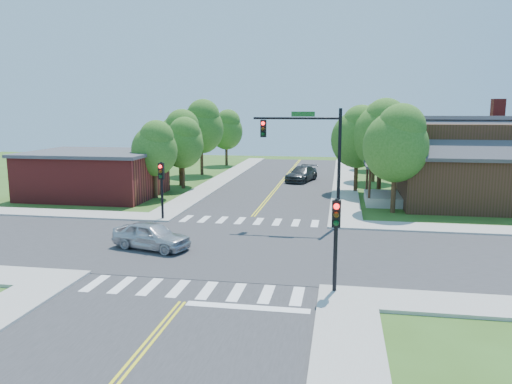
% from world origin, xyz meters
% --- Properties ---
extents(ground, '(100.00, 100.00, 0.00)m').
position_xyz_m(ground, '(0.00, 0.00, 0.00)').
color(ground, '#34541A').
rests_on(ground, ground).
extents(road_ns, '(10.00, 90.00, 0.04)m').
position_xyz_m(road_ns, '(0.00, 0.00, 0.02)').
color(road_ns, '#2D2D30').
rests_on(road_ns, ground).
extents(road_ew, '(90.00, 10.00, 0.04)m').
position_xyz_m(road_ew, '(0.00, 0.00, 0.03)').
color(road_ew, '#2D2D30').
rests_on(road_ew, ground).
extents(intersection_patch, '(10.20, 10.20, 0.06)m').
position_xyz_m(intersection_patch, '(0.00, 0.00, 0.00)').
color(intersection_patch, '#2D2D30').
rests_on(intersection_patch, ground).
extents(sidewalk_ne, '(40.00, 40.00, 0.14)m').
position_xyz_m(sidewalk_ne, '(15.82, 15.82, 0.07)').
color(sidewalk_ne, '#9E9B93').
rests_on(sidewalk_ne, ground).
extents(sidewalk_nw, '(40.00, 40.00, 0.14)m').
position_xyz_m(sidewalk_nw, '(-15.82, 15.82, 0.07)').
color(sidewalk_nw, '#9E9B93').
rests_on(sidewalk_nw, ground).
extents(crosswalk_north, '(8.85, 2.00, 0.01)m').
position_xyz_m(crosswalk_north, '(0.00, 6.20, 0.05)').
color(crosswalk_north, white).
rests_on(crosswalk_north, ground).
extents(crosswalk_south, '(8.85, 2.00, 0.01)m').
position_xyz_m(crosswalk_south, '(0.00, -6.20, 0.05)').
color(crosswalk_south, white).
rests_on(crosswalk_south, ground).
extents(centerline, '(0.30, 90.00, 0.01)m').
position_xyz_m(centerline, '(0.00, 0.00, 0.05)').
color(centerline, yellow).
rests_on(centerline, ground).
extents(stop_bar, '(4.60, 0.45, 0.09)m').
position_xyz_m(stop_bar, '(2.50, -7.60, 0.00)').
color(stop_bar, white).
rests_on(stop_bar, ground).
extents(signal_mast_ne, '(5.30, 0.42, 7.20)m').
position_xyz_m(signal_mast_ne, '(3.91, 5.59, 4.85)').
color(signal_mast_ne, black).
rests_on(signal_mast_ne, ground).
extents(signal_pole_se, '(0.34, 0.42, 3.80)m').
position_xyz_m(signal_pole_se, '(5.60, -5.62, 2.66)').
color(signal_pole_se, black).
rests_on(signal_pole_se, ground).
extents(signal_pole_nw, '(0.34, 0.42, 3.80)m').
position_xyz_m(signal_pole_nw, '(-5.60, 5.58, 2.66)').
color(signal_pole_nw, black).
rests_on(signal_pole_nw, ground).
extents(house_ne, '(13.05, 8.80, 7.11)m').
position_xyz_m(house_ne, '(15.11, 14.23, 3.33)').
color(house_ne, '#332111').
rests_on(house_ne, ground).
extents(building_nw, '(10.40, 8.40, 3.73)m').
position_xyz_m(building_nw, '(-14.20, 13.20, 1.88)').
color(building_nw, maroon).
rests_on(building_nw, ground).
extents(tree_e_a, '(4.43, 4.21, 7.54)m').
position_xyz_m(tree_e_a, '(9.43, 10.65, 4.94)').
color(tree_e_a, '#382314').
rests_on(tree_e_a, ground).
extents(tree_e_b, '(4.71, 4.48, 8.02)m').
position_xyz_m(tree_e_b, '(8.92, 17.45, 5.25)').
color(tree_e_b, '#382314').
rests_on(tree_e_b, ground).
extents(tree_e_c, '(4.59, 4.36, 7.81)m').
position_xyz_m(tree_e_c, '(8.93, 25.47, 5.12)').
color(tree_e_c, '#382314').
rests_on(tree_e_c, ground).
extents(tree_e_d, '(3.92, 3.72, 6.67)m').
position_xyz_m(tree_e_d, '(9.13, 35.06, 4.36)').
color(tree_e_d, '#382314').
rests_on(tree_e_d, ground).
extents(tree_w_a, '(3.69, 3.51, 6.28)m').
position_xyz_m(tree_w_a, '(-8.98, 13.35, 4.11)').
color(tree_w_a, '#382314').
rests_on(tree_w_a, ground).
extents(tree_w_b, '(4.19, 3.98, 7.12)m').
position_xyz_m(tree_w_b, '(-8.99, 19.87, 4.66)').
color(tree_w_b, '#382314').
rests_on(tree_w_b, ground).
extents(tree_w_c, '(4.79, 4.55, 8.15)m').
position_xyz_m(tree_w_c, '(-9.17, 27.61, 5.34)').
color(tree_w_c, '#382314').
rests_on(tree_w_c, ground).
extents(tree_w_d, '(4.13, 3.93, 7.03)m').
position_xyz_m(tree_w_d, '(-8.56, 36.80, 4.60)').
color(tree_w_d, '#382314').
rests_on(tree_w_d, ground).
extents(tree_house, '(4.40, 4.18, 7.49)m').
position_xyz_m(tree_house, '(7.06, 18.75, 4.90)').
color(tree_house, '#382314').
rests_on(tree_house, ground).
extents(tree_bldg, '(3.79, 3.60, 6.45)m').
position_xyz_m(tree_bldg, '(-8.29, 18.38, 4.22)').
color(tree_bldg, '#382314').
rests_on(tree_bldg, ground).
extents(car_silver, '(3.80, 5.01, 1.42)m').
position_xyz_m(car_silver, '(-3.80, -0.92, 0.71)').
color(car_silver, '#B7B9BF').
rests_on(car_silver, ground).
extents(car_dgrey, '(4.65, 6.10, 1.46)m').
position_xyz_m(car_dgrey, '(1.89, 24.35, 0.73)').
color(car_dgrey, '#2B2E30').
rests_on(car_dgrey, ground).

